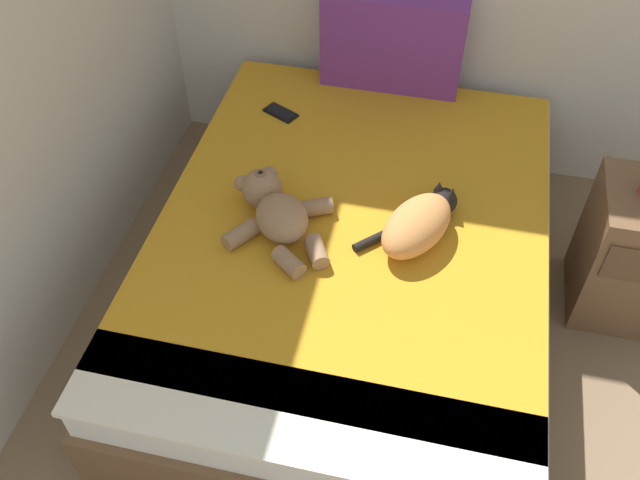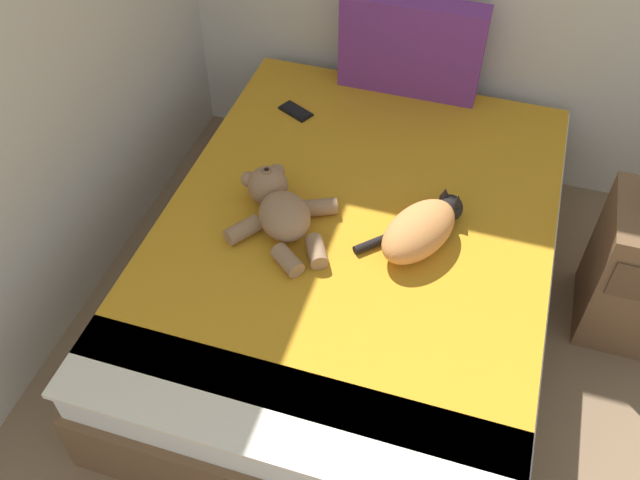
{
  "view_description": "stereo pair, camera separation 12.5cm",
  "coord_description": "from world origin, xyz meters",
  "px_view_note": "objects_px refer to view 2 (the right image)",
  "views": [
    {
      "loc": [
        1.35,
        1.77,
        2.3
      ],
      "look_at": [
        0.99,
        3.34,
        0.57
      ],
      "focal_mm": 38.82,
      "sensor_mm": 36.0,
      "label": 1
    },
    {
      "loc": [
        1.47,
        1.8,
        2.3
      ],
      "look_at": [
        0.99,
        3.34,
        0.57
      ],
      "focal_mm": 38.82,
      "sensor_mm": 36.0,
      "label": 2
    }
  ],
  "objects_px": {
    "cat": "(422,229)",
    "cell_phone": "(296,111)",
    "bed": "(354,267)",
    "teddy_bear": "(280,208)",
    "patterned_cushion": "(411,47)"
  },
  "relations": [
    {
      "from": "cat",
      "to": "cell_phone",
      "type": "bearing_deg",
      "value": 138.19
    },
    {
      "from": "bed",
      "to": "teddy_bear",
      "type": "height_order",
      "value": "teddy_bear"
    },
    {
      "from": "bed",
      "to": "teddy_bear",
      "type": "relative_size",
      "value": 4.22
    },
    {
      "from": "bed",
      "to": "cat",
      "type": "relative_size",
      "value": 4.66
    },
    {
      "from": "patterned_cushion",
      "to": "teddy_bear",
      "type": "distance_m",
      "value": 1.01
    },
    {
      "from": "teddy_bear",
      "to": "cell_phone",
      "type": "distance_m",
      "value": 0.67
    },
    {
      "from": "cat",
      "to": "teddy_bear",
      "type": "bearing_deg",
      "value": -174.47
    },
    {
      "from": "cell_phone",
      "to": "cat",
      "type": "bearing_deg",
      "value": -41.81
    },
    {
      "from": "bed",
      "to": "cell_phone",
      "type": "bearing_deg",
      "value": 126.79
    },
    {
      "from": "cat",
      "to": "teddy_bear",
      "type": "xyz_separation_m",
      "value": [
        -0.51,
        -0.05,
        -0.0
      ]
    },
    {
      "from": "teddy_bear",
      "to": "cell_phone",
      "type": "height_order",
      "value": "teddy_bear"
    },
    {
      "from": "bed",
      "to": "cat",
      "type": "distance_m",
      "value": 0.4
    },
    {
      "from": "cat",
      "to": "teddy_bear",
      "type": "distance_m",
      "value": 0.51
    },
    {
      "from": "teddy_bear",
      "to": "patterned_cushion",
      "type": "bearing_deg",
      "value": 74.83
    },
    {
      "from": "bed",
      "to": "cell_phone",
      "type": "xyz_separation_m",
      "value": [
        -0.43,
        0.57,
        0.25
      ]
    }
  ]
}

